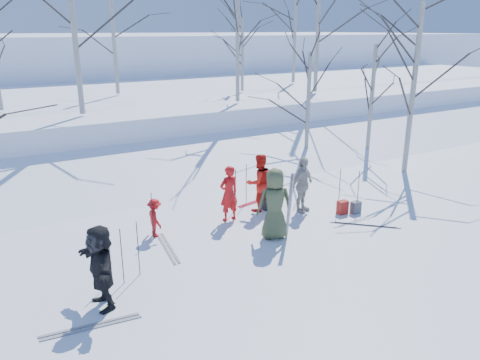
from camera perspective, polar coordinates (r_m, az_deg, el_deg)
ground at (r=12.92m, az=3.42°, el=-7.26°), size 120.00×120.00×0.00m
snow_ramp at (r=18.70m, az=-8.62°, el=1.12°), size 70.00×9.49×4.12m
snow_plateau at (r=27.83m, az=-16.65°, el=7.90°), size 70.00×18.00×2.20m
far_hill at (r=48.24m, az=-23.24°, el=12.38°), size 90.00×30.00×6.00m
skier_olive_center at (r=12.68m, az=4.23°, el=-2.93°), size 1.12×0.92×1.98m
skier_red_north at (r=13.87m, az=-1.37°, el=-1.64°), size 0.65×0.45×1.70m
skier_redor_behind at (r=14.63m, az=2.35°, el=-0.33°), size 0.92×0.73×1.83m
skier_red_seated at (r=13.11m, az=-10.33°, el=-4.55°), size 0.42×0.71×1.09m
skier_cream_east at (r=14.66m, az=7.60°, el=-0.59°), size 1.11×0.74×1.76m
skier_grey_west at (r=10.05m, az=-16.63°, el=-10.10°), size 0.56×1.68×1.80m
dog at (r=14.98m, az=3.38°, el=-2.66°), size 0.49×0.61×0.47m
upright_ski_left at (r=12.65m, az=5.97°, el=-3.22°), size 0.11×0.17×1.90m
upright_ski_right at (r=12.68m, az=6.12°, el=-3.18°), size 0.11×0.23×1.89m
ski_pair_a at (r=9.91m, az=-17.67°, el=-16.65°), size 0.63×1.94×0.02m
ski_pair_b at (r=14.26m, az=15.00°, el=-5.34°), size 2.10×2.10×0.02m
ski_pair_c at (r=15.73m, az=2.41°, el=-2.49°), size 0.97×1.98×0.02m
ski_pair_d at (r=12.56m, az=-8.77°, el=-8.20°), size 0.74×1.96×0.02m
ski_pole_a at (r=15.01m, az=14.19°, el=-1.39°), size 0.02×0.02×1.34m
ski_pole_b at (r=14.73m, az=-0.54°, el=-1.20°), size 0.02×0.02×1.34m
ski_pole_c at (r=15.26m, az=0.76°, el=-0.50°), size 0.02×0.02×1.34m
ski_pole_d at (r=12.93m, az=-10.64°, el=-4.31°), size 0.02×0.02×1.34m
ski_pole_e at (r=15.08m, az=12.03°, el=-1.14°), size 0.02×0.02×1.34m
ski_pole_f at (r=10.87m, az=-14.20°, el=-9.03°), size 0.02×0.02×1.34m
ski_pole_g at (r=11.14m, az=-12.31°, el=-8.17°), size 0.02×0.02×1.34m
ski_pole_h at (r=11.01m, az=-15.58°, el=-8.77°), size 0.02×0.02×1.34m
backpack_red at (r=14.91m, az=12.38°, el=-3.27°), size 0.32×0.22×0.42m
backpack_grey at (r=15.06m, az=13.93°, el=-3.25°), size 0.30×0.20×0.38m
backpack_dark at (r=14.94m, az=3.43°, el=-2.86°), size 0.34×0.24×0.40m
birch_plateau_a at (r=26.44m, az=9.53°, el=18.54°), size 5.75×5.75×7.36m
birch_plateau_d at (r=20.05m, az=-19.69°, el=17.91°), size 5.68×5.68×7.26m
birch_plateau_e at (r=26.55m, az=0.27°, el=15.03°), size 3.33×3.33×3.89m
birch_plateau_f at (r=22.46m, az=-0.30°, el=16.20°), size 4.26×4.26×5.23m
birch_plateau_g at (r=31.15m, az=6.71°, el=17.69°), size 5.11×5.11×6.44m
birch_plateau_h at (r=26.10m, az=-15.15°, el=16.39°), size 4.60×4.60×5.71m
birch_edge_b at (r=19.50m, az=20.34°, el=10.18°), size 5.13×5.13×6.47m
birch_edge_c at (r=21.71m, az=15.73°, el=9.21°), size 4.03×4.03×4.90m
birch_edge_e at (r=20.30m, az=8.29°, el=8.72°), size 3.83×3.83×4.62m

